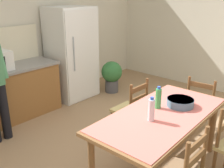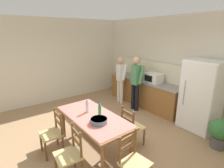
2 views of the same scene
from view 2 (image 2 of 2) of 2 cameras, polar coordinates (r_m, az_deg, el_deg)
ground_plane at (r=4.28m, az=-1.43°, el=-17.83°), size 8.32×8.32×0.00m
wall_back at (r=5.59m, az=21.45°, el=5.44°), size 6.52×0.12×2.90m
wall_left at (r=6.55m, az=-18.32°, el=7.21°), size 0.12×5.20×2.90m
kitchen_counter at (r=6.10m, az=10.30°, el=-2.60°), size 2.87×0.66×0.89m
counter_splashback at (r=6.13m, az=12.67°, el=4.55°), size 2.83×0.03×0.60m
refrigerator at (r=4.88m, az=27.08°, el=-3.49°), size 0.83×0.73×1.79m
microwave at (r=5.66m, az=13.41°, el=1.97°), size 0.50×0.39×0.30m
paper_bag at (r=6.16m, az=7.87°, el=3.72°), size 0.24×0.16×0.36m
dining_table at (r=3.69m, az=-6.18°, el=-11.49°), size 1.83×0.90×0.77m
bottle_near_centre at (r=3.78m, az=-8.10°, el=-7.34°), size 0.07×0.07×0.27m
bottle_off_centre at (r=3.58m, az=-4.04°, el=-8.59°), size 0.07×0.07×0.27m
serving_bowl at (r=3.36m, az=-4.29°, el=-11.78°), size 0.32×0.32×0.09m
chair_side_near_right at (r=3.24m, az=-13.57°, el=-21.44°), size 0.45×0.43×0.91m
chair_side_far_right at (r=3.92m, az=6.47°, el=-13.78°), size 0.43×0.41×0.91m
chair_side_near_left at (r=3.88m, az=-18.79°, el=-14.96°), size 0.43×0.41×0.91m
chair_head_end at (r=3.04m, az=7.06°, el=-23.98°), size 0.44×0.46×0.91m
person_at_sink at (r=6.06m, az=2.77°, el=2.11°), size 0.41×0.28×1.62m
person_at_counter at (r=5.48m, az=7.77°, el=1.04°), size 0.43×0.30×1.72m
potted_plant at (r=4.47m, az=31.73°, el=-13.13°), size 0.44×0.44×0.67m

